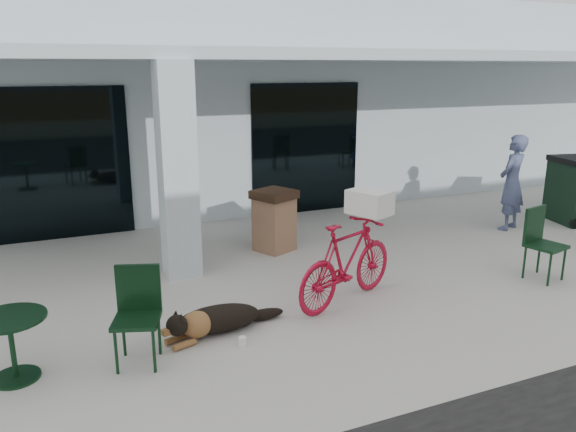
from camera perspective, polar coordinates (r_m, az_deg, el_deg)
name	(u,v)px	position (r m, az deg, el deg)	size (l,w,h in m)	color
ground	(344,317)	(7.14, 5.74, -10.19)	(80.00, 80.00, 0.00)	#AEABA4
building	(180,98)	(14.50, -10.91, 11.65)	(22.00, 7.00, 4.50)	silver
storefront_glass_left	(48,165)	(10.73, -23.24, 4.77)	(2.80, 0.06, 2.70)	black
storefront_glass_right	(305,149)	(11.84, 1.79, 6.83)	(2.40, 0.06, 2.70)	black
column	(177,172)	(8.23, -11.17, 4.42)	(0.50, 0.50, 3.12)	silver
overhang	(244,55)	(9.76, -4.48, 16.01)	(22.00, 2.80, 0.18)	silver
bicycle	(347,262)	(7.36, 6.03, -4.67)	(0.53, 1.87, 1.12)	#AC0D2A
laundry_basket	(370,202)	(7.51, 8.29, 1.38)	(0.54, 0.40, 0.32)	white
dog	(218,317)	(6.70, -7.11, -10.18)	(1.16, 0.39, 0.39)	black
cup_near_dog	(242,342)	(6.44, -4.65, -12.60)	(0.09, 0.09, 0.11)	white
cafe_table_near	(12,348)	(6.31, -26.20, -11.96)	(0.71, 0.71, 0.67)	#12331B
cafe_chair_near	(137,319)	(6.07, -15.13, -10.03)	(0.46, 0.51, 1.03)	#12331B
cafe_chair_far_a	(546,245)	(8.94, 24.75, -2.68)	(0.48, 0.52, 1.05)	#12331B
person	(512,183)	(11.39, 21.79, 3.16)	(0.66, 0.43, 1.81)	#455074
trash_receptacle	(274,221)	(9.42, -1.40, -0.47)	(0.61, 0.61, 1.04)	#876046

